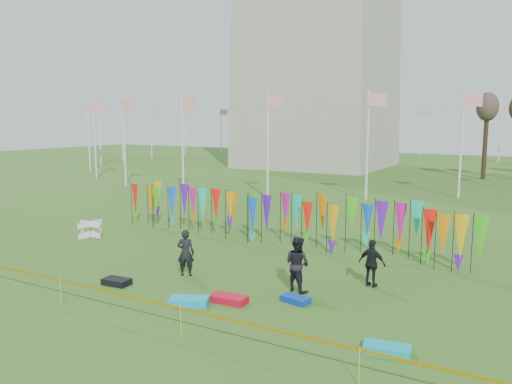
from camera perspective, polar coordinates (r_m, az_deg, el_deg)
The scene contains 13 objects.
ground at distance 17.20m, azimuth -12.48°, elevation -11.82°, with size 160.00×160.00×0.00m, color #285317.
flagpole_ring at distance 64.92m, azimuth 7.10°, elevation 6.48°, with size 57.40×56.16×8.00m.
banner_row at distance 23.75m, azimuth 2.40°, elevation -2.35°, with size 18.64×0.64×2.37m.
caution_tape_near at distance 15.92m, azimuth -17.51°, elevation -10.69°, with size 26.00×0.02×0.90m.
box_kite at distance 26.46m, azimuth -18.42°, elevation -4.04°, with size 0.76×0.76×0.84m.
person_left at distance 19.11m, azimuth -8.04°, elevation -6.88°, with size 0.65×0.47×1.78m, color black.
person_mid at distance 17.31m, azimuth 4.74°, elevation -8.19°, with size 0.93×0.57×1.92m, color black.
person_right at distance 18.17m, azimuth 13.11°, elevation -7.95°, with size 0.99×0.56×1.69m, color black.
kite_bag_turquoise at distance 16.37m, azimuth -7.67°, elevation -12.28°, with size 1.23×0.61×0.25m, color #0DA6CF.
kite_bag_blue at distance 16.52m, azimuth 4.55°, elevation -12.14°, with size 0.92×0.48×0.19m, color #09379F.
kite_bag_red at distance 16.49m, azimuth -3.17°, elevation -12.11°, with size 1.23×0.56×0.22m, color red.
kite_bag_black at distance 18.79m, azimuth -15.65°, elevation -9.84°, with size 0.98×0.57×0.23m, color black.
kite_bag_teal at distance 13.57m, azimuth 14.75°, elevation -17.00°, with size 1.16×0.56×0.22m, color #0CA6B1.
Camera 1 is at (10.97, -11.90, 5.82)m, focal length 35.00 mm.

